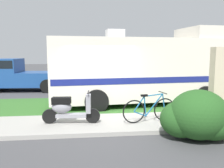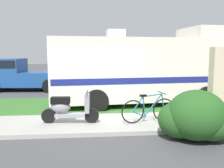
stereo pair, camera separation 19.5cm
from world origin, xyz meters
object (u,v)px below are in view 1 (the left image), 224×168
at_px(scooter, 69,108).
at_px(pickup_truck_near, 15,74).
at_px(motorhome_rv, 144,68).
at_px(bottle_green, 211,118).
at_px(bicycle, 150,109).

xyz_separation_m(scooter, pickup_truck_near, (-3.63, 7.52, 0.43)).
height_order(motorhome_rv, scooter, motorhome_rv).
xyz_separation_m(scooter, bottle_green, (4.37, -0.35, -0.35)).
relative_size(bicycle, bottle_green, 7.03).
xyz_separation_m(bicycle, pickup_truck_near, (-6.08, 7.67, 0.48)).
xyz_separation_m(pickup_truck_near, bottle_green, (7.99, -7.87, -0.78)).
bearing_deg(pickup_truck_near, motorhome_rv, -34.75).
bearing_deg(motorhome_rv, pickup_truck_near, 145.25).
distance_m(scooter, pickup_truck_near, 8.36).
height_order(scooter, pickup_truck_near, pickup_truck_near).
relative_size(motorhome_rv, pickup_truck_near, 1.48).
height_order(pickup_truck_near, bottle_green, pickup_truck_near).
height_order(bicycle, pickup_truck_near, pickup_truck_near).
xyz_separation_m(motorhome_rv, bicycle, (-0.56, -3.07, -1.06)).
height_order(bicycle, bottle_green, bicycle).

